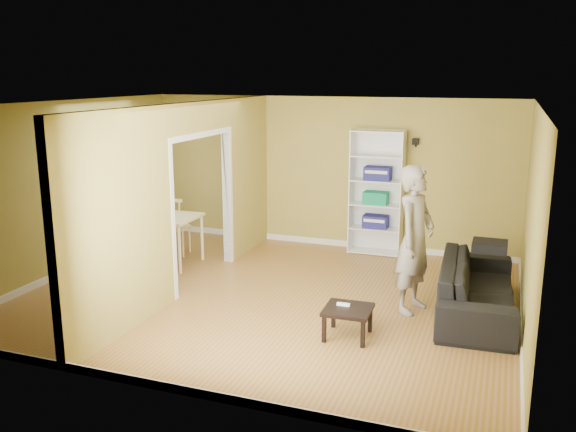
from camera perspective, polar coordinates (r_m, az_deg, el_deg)
The scene contains 15 objects.
room_shell at distance 8.08m, azimuth -1.82°, elevation 1.19°, with size 6.50×6.50×6.50m.
partition at distance 8.59m, azimuth -9.28°, elevation 1.74°, with size 0.22×5.50×2.60m, color #AD9A43, non-canonical shape.
wall_speaker at distance 10.18m, azimuth 11.84°, elevation 6.83°, with size 0.10×0.10×0.10m, color black.
sofa at distance 8.09m, azimuth 17.34°, elevation -5.71°, with size 1.00×2.32×0.88m, color black.
person at distance 7.79m, azimuth 11.84°, elevation -1.02°, with size 0.63×0.80×2.21m, color slate.
bookshelf at distance 10.33m, azimuth 8.35°, elevation 2.23°, with size 0.88×0.38×2.08m.
paper_box_navy_a at distance 10.38m, azimuth 8.20°, elevation -0.51°, with size 0.41×0.27×0.21m, color #354F81.
paper_box_teal at distance 10.30m, azimuth 8.21°, elevation 1.69°, with size 0.40×0.26×0.21m, color #1C6359.
paper_box_navy_b at distance 10.22m, azimuth 8.40°, elevation 3.97°, with size 0.43×0.28×0.22m, color navy.
coffee_table at distance 7.12m, azimuth 5.63°, elevation -8.95°, with size 0.53×0.53×0.36m.
game_controller at distance 7.16m, azimuth 5.20°, elevation -8.24°, with size 0.15×0.04×0.03m, color white.
dining_table at distance 9.90m, azimuth -12.05°, elevation -0.37°, with size 1.26×0.84×0.79m.
chair_left at distance 10.38m, azimuth -15.58°, elevation -1.32°, with size 0.43×0.43×0.93m, color tan, non-canonical shape.
chair_near at distance 9.48m, azimuth -13.66°, elevation -2.36°, with size 0.46×0.46×1.00m, color tan, non-canonical shape.
chair_far at distance 10.37m, azimuth -10.34°, elevation -0.87°, with size 0.46×0.46×0.99m, color tan, non-canonical shape.
Camera 1 is at (2.95, -7.33, 2.98)m, focal length 38.00 mm.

